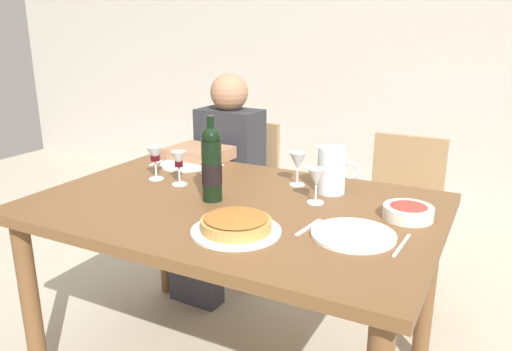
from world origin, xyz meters
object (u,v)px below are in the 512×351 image
Objects in this scene: diner_left at (219,179)px; baked_tart at (236,224)px; water_pitcher at (332,173)px; dinner_plate_right_setting at (353,235)px; wine_bottle at (212,164)px; wine_glass_right_diner at (155,156)px; wine_glass_centre at (179,161)px; dining_table at (234,225)px; dinner_plate_left_setting at (185,164)px; chair_left at (242,188)px; chair_right at (400,212)px; salad_bowl at (408,211)px; wine_glass_left_diner at (316,178)px; wine_glass_spare at (298,162)px.

baked_tart is at bearing 127.77° from diner_left.
dinner_plate_right_setting is (0.21, -0.38, -0.08)m from water_pitcher.
wine_bottle is 0.80m from diner_left.
wine_glass_right_diner reaches higher than wine_glass_centre.
dinner_plate_left_setting is at bearing 143.71° from dining_table.
dining_table is 0.49m from wine_glass_right_diner.
chair_left is 1.00× the size of chair_right.
chair_right is (-0.16, 0.75, -0.29)m from salad_bowl.
baked_tart is at bearing -157.44° from dinner_plate_right_setting.
dining_table is 8.13× the size of water_pitcher.
diner_left reaches higher than dinner_plate_left_setting.
salad_bowl reaches higher than dinner_plate_right_setting.
dinner_plate_right_setting is 0.31× the size of chair_right.
dinner_plate_right_setting is at bearing -12.21° from wine_glass_right_diner.
wine_bottle reaches higher than baked_tart.
dinner_plate_left_setting is at bearing 169.20° from salad_bowl.
wine_glass_left_diner is (0.13, 0.38, 0.07)m from baked_tart.
wine_bottle is 0.25m from wine_glass_centre.
wine_glass_left_diner reaches higher than salad_bowl.
dinner_plate_left_setting is 0.20× the size of diner_left.
baked_tart is (-0.14, -0.52, -0.05)m from water_pitcher.
wine_glass_spare is at bearing 131.85° from dinner_plate_right_setting.
wine_glass_right_diner is 0.85m from chair_left.
wine_glass_left_diner is at bearing -15.49° from dinner_plate_left_setting.
wine_glass_spare is (0.57, 0.20, -0.00)m from wine_glass_right_diner.
dining_table is 10.64× the size of wine_glass_spare.
diner_left is at bearing 150.89° from wine_glass_spare.
baked_tart reaches higher than dining_table.
wine_glass_right_diner is 0.54× the size of dinner_plate_right_setting.
wine_bottle is 0.38m from wine_glass_right_diner.
chair_right is at bearing 62.93° from dining_table.
chair_right is at bearing 59.41° from wine_bottle.
water_pitcher is 0.54m from baked_tart.
wine_glass_left_diner is (0.28, 0.13, 0.19)m from dining_table.
wine_bottle is 1.12m from chair_right.
dining_table is at bearing -12.59° from wine_glass_right_diner.
water_pitcher is at bearing -4.61° from dinner_plate_left_setting.
water_pitcher is 0.69× the size of dinner_plate_right_setting.
water_pitcher is 0.75m from dinner_plate_left_setting.
water_pitcher is at bearing 144.23° from chair_left.
salad_bowl is 0.20× the size of chair_left.
baked_tart is 1.09× the size of dinner_plate_right_setting.
wine_glass_right_diner is 0.59m from diner_left.
wine_bottle is 1.11× the size of baked_tart.
wine_glass_right_diner is (-0.36, 0.12, -0.04)m from wine_bottle.
wine_glass_centre is at bearing 108.31° from diner_left.
water_pitcher is 0.72m from chair_right.
water_pitcher is 0.44m from dinner_plate_right_setting.
water_pitcher reaches higher than chair_left.
wine_bottle is at bearing -141.57° from water_pitcher.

